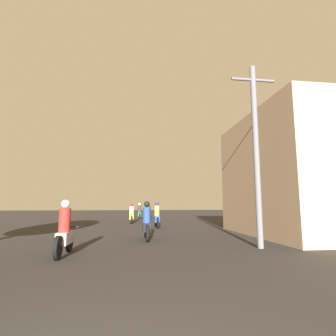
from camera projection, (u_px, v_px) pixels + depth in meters
motorcycle_silver at (65, 233)px, 7.48m from camera, size 0.60×1.89×1.57m
motorcycle_black at (147, 224)px, 10.77m from camera, size 0.60×2.00×1.56m
motorcycle_blue at (157, 217)px, 16.24m from camera, size 0.60×2.04×1.59m
motorcycle_yellow at (132, 215)px, 19.92m from camera, size 0.60×2.05×1.50m
motorcycle_green at (139, 213)px, 24.02m from camera, size 0.60×2.05×1.54m
motorcycle_orange at (149, 212)px, 26.70m from camera, size 0.60×2.07×1.58m
building_right_near at (297, 175)px, 12.57m from camera, size 4.96×7.43×5.65m
utility_pole_near at (256, 149)px, 9.07m from camera, size 1.60×0.20×6.37m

